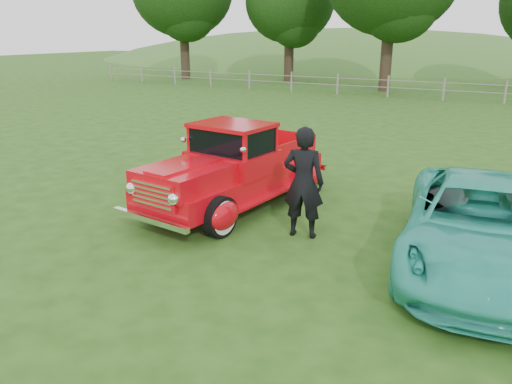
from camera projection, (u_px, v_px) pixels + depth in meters
The scene contains 7 objects.
ground at pixel (231, 248), 8.58m from camera, with size 140.00×140.00×0.00m, color #224813.
distant_hills at pixel (454, 101), 61.53m from camera, with size 116.00×60.00×18.00m.
fence_line at pixel (444, 89), 26.78m from camera, with size 48.00×0.12×1.20m.
tree_mid_west at pixel (290, 2), 35.75m from camera, with size 6.40×6.40×8.46m.
red_pickup at pixel (235, 169), 10.44m from camera, with size 2.67×5.16×1.78m.
teal_sedan at pixel (482, 226), 7.68m from camera, with size 2.30×4.99×1.39m, color teal.
man at pixel (303, 183), 8.79m from camera, with size 0.73×0.48×2.01m, color black.
Camera 1 is at (4.14, -6.71, 3.54)m, focal length 35.00 mm.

